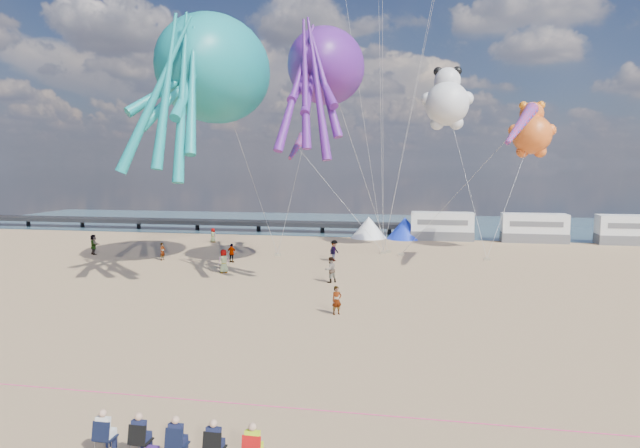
{
  "coord_description": "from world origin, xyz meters",
  "views": [
    {
      "loc": [
        4.58,
        -22.91,
        8.19
      ],
      "look_at": [
        -0.98,
        6.0,
        5.1
      ],
      "focal_mm": 32.0,
      "sensor_mm": 36.0,
      "label": 1
    }
  ],
  "objects_px": {
    "beachgoer_1": "(330,270)",
    "windsock_left": "(324,56)",
    "tent_white": "(369,227)",
    "beachgoer_6": "(224,261)",
    "beachgoer_3": "(232,253)",
    "sandbag_d": "(401,254)",
    "beachgoer_2": "(334,251)",
    "standing_person": "(337,300)",
    "sandbag_b": "(388,252)",
    "kite_octopus_purple": "(326,66)",
    "motorhome_0": "(442,226)",
    "beachgoer_0": "(213,235)",
    "beachgoer_5": "(163,252)",
    "windsock_right": "(297,147)",
    "tent_blue": "(405,228)",
    "sandbag_e": "(383,252)",
    "sandbag_a": "(278,255)",
    "kite_teddy_orange": "(532,135)",
    "motorhome_2": "(632,230)",
    "spectator_row": "(178,437)",
    "motorhome_1": "(534,228)",
    "sandbag_c": "(487,259)",
    "windsock_mid": "(520,125)",
    "kite_octopus_teal": "(215,70)",
    "kite_panda": "(447,104)",
    "beachgoer_4": "(94,244)"
  },
  "relations": [
    {
      "from": "sandbag_b",
      "to": "sandbag_e",
      "type": "relative_size",
      "value": 1.0
    },
    {
      "from": "beachgoer_2",
      "to": "kite_teddy_orange",
      "type": "relative_size",
      "value": 0.3
    },
    {
      "from": "beachgoer_6",
      "to": "sandbag_b",
      "type": "relative_size",
      "value": 3.58
    },
    {
      "from": "sandbag_d",
      "to": "beachgoer_5",
      "type": "bearing_deg",
      "value": -162.29
    },
    {
      "from": "beachgoer_0",
      "to": "beachgoer_5",
      "type": "relative_size",
      "value": 0.99
    },
    {
      "from": "motorhome_0",
      "to": "kite_teddy_orange",
      "type": "xyz_separation_m",
      "value": [
        7.49,
        -8.68,
        9.33
      ]
    },
    {
      "from": "beachgoer_2",
      "to": "standing_person",
      "type": "bearing_deg",
      "value": -146.48
    },
    {
      "from": "beachgoer_3",
      "to": "sandbag_b",
      "type": "distance_m",
      "value": 14.7
    },
    {
      "from": "windsock_mid",
      "to": "kite_octopus_teal",
      "type": "bearing_deg",
      "value": -150.55
    },
    {
      "from": "beachgoer_3",
      "to": "motorhome_0",
      "type": "bearing_deg",
      "value": -122.04
    },
    {
      "from": "tent_white",
      "to": "beachgoer_3",
      "type": "bearing_deg",
      "value": -118.03
    },
    {
      "from": "tent_white",
      "to": "sandbag_e",
      "type": "distance_m",
      "value": 11.21
    },
    {
      "from": "tent_blue",
      "to": "sandbag_b",
      "type": "distance_m",
      "value": 10.41
    },
    {
      "from": "beachgoer_1",
      "to": "sandbag_b",
      "type": "height_order",
      "value": "beachgoer_1"
    },
    {
      "from": "sandbag_e",
      "to": "kite_teddy_orange",
      "type": "distance_m",
      "value": 16.97
    },
    {
      "from": "sandbag_a",
      "to": "windsock_right",
      "type": "xyz_separation_m",
      "value": [
        1.67,
        0.59,
        9.62
      ]
    },
    {
      "from": "motorhome_1",
      "to": "kite_octopus_purple",
      "type": "xyz_separation_m",
      "value": [
        -18.56,
        -20.68,
        13.86
      ]
    },
    {
      "from": "tent_white",
      "to": "sandbag_d",
      "type": "distance_m",
      "value": 12.48
    },
    {
      "from": "sandbag_b",
      "to": "kite_panda",
      "type": "height_order",
      "value": "kite_panda"
    },
    {
      "from": "motorhome_2",
      "to": "sandbag_d",
      "type": "height_order",
      "value": "motorhome_2"
    },
    {
      "from": "motorhome_2",
      "to": "windsock_left",
      "type": "bearing_deg",
      "value": -147.43
    },
    {
      "from": "kite_octopus_purple",
      "to": "kite_teddy_orange",
      "type": "bearing_deg",
      "value": 17.95
    },
    {
      "from": "sandbag_c",
      "to": "kite_octopus_purple",
      "type": "relative_size",
      "value": 0.04
    },
    {
      "from": "beachgoer_2",
      "to": "windsock_right",
      "type": "height_order",
      "value": "windsock_right"
    },
    {
      "from": "spectator_row",
      "to": "tent_white",
      "type": "bearing_deg",
      "value": 89.82
    },
    {
      "from": "tent_white",
      "to": "kite_octopus_purple",
      "type": "bearing_deg",
      "value": -92.94
    },
    {
      "from": "tent_white",
      "to": "beachgoer_6",
      "type": "height_order",
      "value": "tent_white"
    },
    {
      "from": "beachgoer_5",
      "to": "kite_panda",
      "type": "relative_size",
      "value": 0.22
    },
    {
      "from": "beachgoer_2",
      "to": "sandbag_b",
      "type": "xyz_separation_m",
      "value": [
        4.17,
        5.51,
        -0.79
      ]
    },
    {
      "from": "sandbag_c",
      "to": "beachgoer_6",
      "type": "bearing_deg",
      "value": -154.46
    },
    {
      "from": "sandbag_e",
      "to": "motorhome_0",
      "type": "bearing_deg",
      "value": 63.22
    },
    {
      "from": "beachgoer_4",
      "to": "windsock_right",
      "type": "height_order",
      "value": "windsock_right"
    },
    {
      "from": "tent_blue",
      "to": "beachgoer_1",
      "type": "distance_m",
      "value": 24.85
    },
    {
      "from": "sandbag_b",
      "to": "tent_white",
      "type": "bearing_deg",
      "value": 105.77
    },
    {
      "from": "tent_blue",
      "to": "beachgoer_5",
      "type": "xyz_separation_m",
      "value": [
        -19.79,
        -18.08,
        -0.45
      ]
    },
    {
      "from": "standing_person",
      "to": "kite_octopus_purple",
      "type": "relative_size",
      "value": 0.13
    },
    {
      "from": "sandbag_a",
      "to": "beachgoer_1",
      "type": "bearing_deg",
      "value": -57.69
    },
    {
      "from": "windsock_left",
      "to": "windsock_right",
      "type": "distance_m",
      "value": 9.03
    },
    {
      "from": "tent_white",
      "to": "beachgoer_6",
      "type": "distance_m",
      "value": 24.14
    },
    {
      "from": "beachgoer_3",
      "to": "sandbag_c",
      "type": "height_order",
      "value": "beachgoer_3"
    },
    {
      "from": "beachgoer_2",
      "to": "kite_octopus_purple",
      "type": "relative_size",
      "value": 0.15
    },
    {
      "from": "beachgoer_1",
      "to": "windsock_left",
      "type": "height_order",
      "value": "windsock_left"
    },
    {
      "from": "motorhome_0",
      "to": "kite_teddy_orange",
      "type": "relative_size",
      "value": 1.1
    },
    {
      "from": "motorhome_1",
      "to": "beachgoer_3",
      "type": "height_order",
      "value": "motorhome_1"
    },
    {
      "from": "kite_teddy_orange",
      "to": "motorhome_0",
      "type": "bearing_deg",
      "value": 123.84
    },
    {
      "from": "beachgoer_1",
      "to": "kite_panda",
      "type": "xyz_separation_m",
      "value": [
        8.05,
        14.9,
        12.7
      ]
    },
    {
      "from": "motorhome_1",
      "to": "kite_octopus_purple",
      "type": "height_order",
      "value": "kite_octopus_purple"
    },
    {
      "from": "beachgoer_3",
      "to": "sandbag_d",
      "type": "height_order",
      "value": "beachgoer_3"
    },
    {
      "from": "beachgoer_1",
      "to": "beachgoer_5",
      "type": "relative_size",
      "value": 1.2
    },
    {
      "from": "beachgoer_1",
      "to": "sandbag_d",
      "type": "height_order",
      "value": "beachgoer_1"
    }
  ]
}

